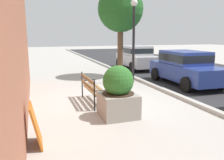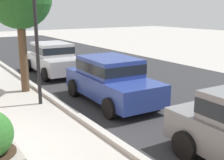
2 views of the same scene
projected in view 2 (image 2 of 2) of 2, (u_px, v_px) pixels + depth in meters
name	position (u px, v px, depth m)	size (l,w,h in m)	color
street_surface	(200.00, 99.00, 10.43)	(60.00, 9.00, 0.01)	#2D2D30
curb_stone	(88.00, 123.00, 8.01)	(60.00, 0.20, 0.12)	#B2AFA8
parked_car_silver	(53.00, 57.00, 14.34)	(4.15, 2.03, 1.56)	#B7B7BC
parked_car_blue	(111.00, 78.00, 9.89)	(4.15, 2.03, 1.56)	navy
lamp_post	(36.00, 29.00, 9.28)	(0.32, 0.32, 3.90)	black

